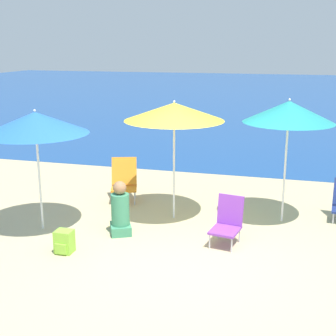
# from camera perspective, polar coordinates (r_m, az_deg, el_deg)

# --- Properties ---
(ground_plane) EXTENTS (60.00, 60.00, 0.00)m
(ground_plane) POSITION_cam_1_polar(r_m,az_deg,el_deg) (7.01, 2.32, -11.04)
(ground_plane) COLOR #C6B284
(sea_water) EXTENTS (60.00, 40.00, 0.01)m
(sea_water) POSITION_cam_1_polar(r_m,az_deg,el_deg) (31.02, 12.77, 8.87)
(sea_water) COLOR #19478C
(sea_water) RESTS_ON ground
(beach_umbrella_blue) EXTENTS (1.72, 1.72, 2.05)m
(beach_umbrella_blue) POSITION_cam_1_polar(r_m,az_deg,el_deg) (7.86, -15.86, 5.31)
(beach_umbrella_blue) COLOR white
(beach_umbrella_blue) RESTS_ON ground
(beach_umbrella_teal) EXTENTS (1.54, 1.54, 2.18)m
(beach_umbrella_teal) POSITION_cam_1_polar(r_m,az_deg,el_deg) (8.17, 14.51, 6.64)
(beach_umbrella_teal) COLOR white
(beach_umbrella_teal) RESTS_ON ground
(beach_umbrella_yellow) EXTENTS (1.74, 1.74, 2.13)m
(beach_umbrella_yellow) POSITION_cam_1_polar(r_m,az_deg,el_deg) (8.07, 0.76, 6.87)
(beach_umbrella_yellow) COLOR white
(beach_umbrella_yellow) RESTS_ON ground
(beach_chair_orange) EXTENTS (0.66, 0.71, 0.85)m
(beach_chair_orange) POSITION_cam_1_polar(r_m,az_deg,el_deg) (9.43, -5.38, -1.38)
(beach_chair_orange) COLOR silver
(beach_chair_orange) RESTS_ON ground
(beach_chair_purple) EXTENTS (0.50, 0.61, 0.75)m
(beach_chair_purple) POSITION_cam_1_polar(r_m,az_deg,el_deg) (7.47, 7.28, -6.38)
(beach_chair_purple) COLOR silver
(beach_chair_purple) RESTS_ON ground
(person_seated_far) EXTENTS (0.47, 0.50, 0.91)m
(person_seated_far) POSITION_cam_1_polar(r_m,az_deg,el_deg) (7.79, -5.83, -5.32)
(person_seated_far) COLOR #3F8C66
(person_seated_far) RESTS_ON ground
(backpack_lime) EXTENTS (0.26, 0.25, 0.35)m
(backpack_lime) POSITION_cam_1_polar(r_m,az_deg,el_deg) (7.31, -12.54, -8.78)
(backpack_lime) COLOR #8ECC3D
(backpack_lime) RESTS_ON ground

